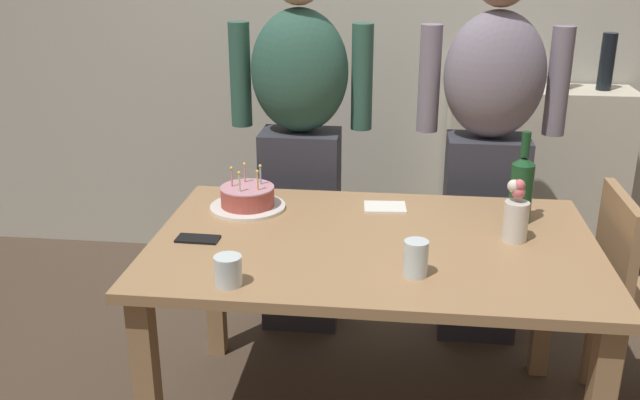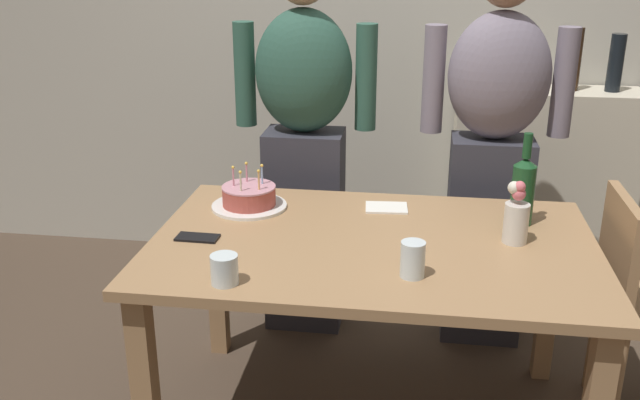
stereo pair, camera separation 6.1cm
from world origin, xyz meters
The scene contains 12 objects.
back_wall centered at (0.00, 1.55, 1.30)m, with size 5.20×0.10×2.60m, color beige.
dining_table centered at (0.00, 0.00, 0.64)m, with size 1.50×0.96×0.74m.
birthday_cake centered at (-0.49, 0.25, 0.78)m, with size 0.29×0.29×0.16m.
water_glass_near centered at (0.14, -0.25, 0.80)m, with size 0.07×0.07×0.11m, color silver.
water_glass_far centered at (-0.41, -0.38, 0.79)m, with size 0.08×0.08×0.09m, color silver.
wine_bottle centered at (0.51, 0.23, 0.87)m, with size 0.08×0.08×0.33m.
cell_phone centered at (-0.59, -0.07, 0.74)m, with size 0.14×0.07×0.01m, color black.
napkin_stack centered at (0.03, 0.31, 0.74)m, with size 0.16×0.12×0.01m, color white.
flower_vase centered at (0.47, 0.06, 0.83)m, with size 0.08×0.08×0.22m.
person_man_bearded centered at (-0.35, 0.72, 0.87)m, with size 0.61×0.27×1.66m.
person_woman_cardigan centered at (0.45, 0.72, 0.87)m, with size 0.61×0.27×1.66m.
shelf_cabinet centered at (0.76, 1.33, 0.52)m, with size 0.89×0.30×1.31m.
Camera 2 is at (0.14, -2.21, 1.70)m, focal length 39.86 mm.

